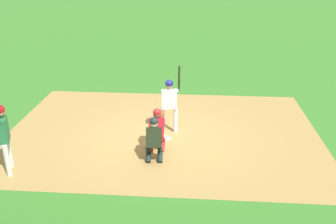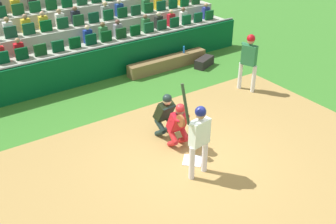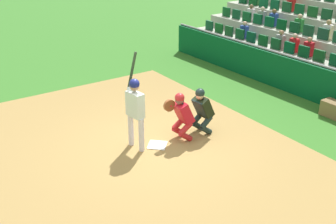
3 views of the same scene
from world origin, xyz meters
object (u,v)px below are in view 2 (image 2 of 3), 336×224
Objects in this scene: home_plate_marker at (192,160)px; batter_at_plate at (199,134)px; catcher_crouching at (179,123)px; on_deck_batter at (249,57)px; equipment_duffel_bag at (204,62)px; water_bottle_on_bench at (184,50)px; dugout_bench at (168,63)px; home_plate_umpire at (165,113)px.

batter_at_plate is at bearing 64.32° from home_plate_marker.
on_deck_batter reaches higher than catcher_crouching.
catcher_crouching reaches higher than equipment_duffel_bag.
water_bottle_on_bench reaches higher than equipment_duffel_bag.
water_bottle_on_bench reaches higher than dugout_bench.
water_bottle_on_bench is at bearing -125.05° from home_plate_marker.
home_plate_umpire reaches higher than home_plate_marker.
water_bottle_on_bench is at bearing -124.32° from batter_at_plate.
on_deck_batter is (-1.06, 2.92, 0.94)m from dugout_bench.
home_plate_marker is 1.20m from batter_at_plate.
on_deck_batter is at bearing -168.43° from home_plate_umpire.
water_bottle_on_bench reaches higher than home_plate_marker.
home_plate_umpire is 5.02m from water_bottle_on_bench.
home_plate_marker is 0.51× the size of equipment_duffel_bag.
batter_at_plate is 1.23m from catcher_crouching.
equipment_duffel_bag is (-3.87, -3.06, -0.53)m from home_plate_umpire.
home_plate_umpire is 4.56m from dugout_bench.
catcher_crouching is 0.63m from home_plate_umpire.
water_bottle_on_bench is (-0.74, -0.01, 0.35)m from dugout_bench.
home_plate_marker is 5.90m from equipment_duffel_bag.
batter_at_plate is 1.83m from home_plate_umpire.
catcher_crouching is 5.04× the size of water_bottle_on_bench.
catcher_crouching is at bearing 51.56° from water_bottle_on_bench.
water_bottle_on_bench is 0.89m from equipment_duffel_bag.
dugout_bench is at bearing -118.78° from batter_at_plate.
dugout_bench is (-2.69, -4.31, -0.49)m from catcher_crouching.
catcher_crouching is 5.40m from equipment_duffel_bag.
catcher_crouching is at bearing -96.02° from home_plate_marker.
on_deck_batter is at bearing 109.97° from dugout_bench.
catcher_crouching is 1.00× the size of home_plate_umpire.
on_deck_batter reaches higher than dugout_bench.
home_plate_umpire is at bearing -94.76° from home_plate_marker.
equipment_duffel_bag is at bearing -136.64° from catcher_crouching.
batter_at_plate reaches higher than catcher_crouching.
home_plate_umpire reaches higher than dugout_bench.
on_deck_batter is (-3.83, -2.06, 1.14)m from home_plate_marker.
home_plate_umpire is (-0.04, -0.63, -0.02)m from catcher_crouching.
equipment_duffel_bag is 0.46× the size of on_deck_batter.
home_plate_umpire is 4.96m from equipment_duffel_bag.
on_deck_batter is at bearing -148.11° from batter_at_plate.
water_bottle_on_bench is (-3.72, -5.45, -0.54)m from batter_at_plate.
dugout_bench is (-2.66, -3.68, -0.47)m from home_plate_umpire.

